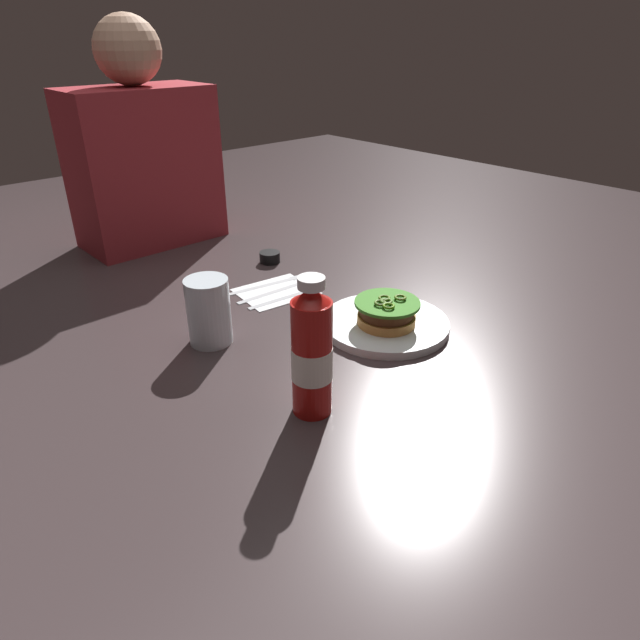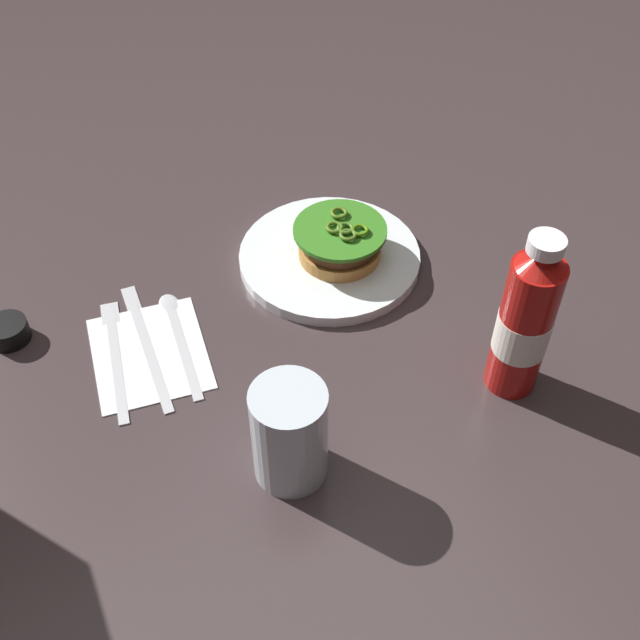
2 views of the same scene
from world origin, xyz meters
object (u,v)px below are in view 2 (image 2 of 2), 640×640
at_px(condiment_cup, 8,331).
at_px(fork_utensil, 114,347).
at_px(dinner_plate, 329,257).
at_px(burger_sandwich, 340,241).
at_px(water_glass, 290,434).
at_px(butter_knife, 144,335).
at_px(spoon_utensil, 177,327).
at_px(napkin, 149,353).
at_px(ketchup_bottle, 525,323).

height_order(condiment_cup, fork_utensil, condiment_cup).
bearing_deg(dinner_plate, burger_sandwich, -132.25).
relative_size(burger_sandwich, fork_utensil, 0.62).
height_order(water_glass, condiment_cup, water_glass).
bearing_deg(fork_utensil, water_glass, -152.82).
xyz_separation_m(butter_knife, fork_utensil, (-0.00, 0.04, 0.00)).
bearing_deg(spoon_utensil, napkin, 118.95).
distance_m(spoon_utensil, fork_utensil, 0.08).
distance_m(condiment_cup, napkin, 0.18).
xyz_separation_m(burger_sandwich, napkin, (-0.05, 0.28, -0.04)).
height_order(ketchup_bottle, napkin, ketchup_bottle).
relative_size(ketchup_bottle, condiment_cup, 4.33).
height_order(napkin, fork_utensil, fork_utensil).
xyz_separation_m(ketchup_bottle, spoon_utensil, (0.24, 0.32, -0.09)).
height_order(ketchup_bottle, condiment_cup, ketchup_bottle).
relative_size(ketchup_bottle, napkin, 1.39).
xyz_separation_m(dinner_plate, condiment_cup, (0.04, 0.41, 0.01)).
bearing_deg(water_glass, burger_sandwich, -35.49).
distance_m(dinner_plate, condiment_cup, 0.42).
xyz_separation_m(burger_sandwich, butter_knife, (-0.02, 0.28, -0.03)).
relative_size(condiment_cup, napkin, 0.32).
bearing_deg(napkin, spoon_utensil, -61.05).
height_order(burger_sandwich, fork_utensil, burger_sandwich).
relative_size(condiment_cup, butter_knife, 0.23).
bearing_deg(condiment_cup, napkin, -123.58).
relative_size(dinner_plate, ketchup_bottle, 1.12).
bearing_deg(condiment_cup, ketchup_bottle, -121.72).
height_order(condiment_cup, butter_knife, condiment_cup).
bearing_deg(ketchup_bottle, condiment_cup, 58.28).
distance_m(napkin, fork_utensil, 0.04).
relative_size(water_glass, napkin, 0.78).
height_order(dinner_plate, burger_sandwich, burger_sandwich).
distance_m(ketchup_bottle, butter_knife, 0.45).
height_order(ketchup_bottle, water_glass, ketchup_bottle).
height_order(water_glass, butter_knife, water_glass).
bearing_deg(dinner_plate, water_glass, 146.92).
bearing_deg(spoon_utensil, water_glass, -169.19).
distance_m(spoon_utensil, butter_knife, 0.04).
relative_size(napkin, butter_knife, 0.71).
relative_size(water_glass, spoon_utensil, 0.67).
bearing_deg(ketchup_bottle, butter_knife, 55.92).
xyz_separation_m(water_glass, napkin, (0.22, 0.09, -0.06)).
bearing_deg(burger_sandwich, condiment_cup, 83.02).
xyz_separation_m(napkin, butter_knife, (0.03, -0.00, 0.00)).
bearing_deg(condiment_cup, water_glass, -143.42).
relative_size(water_glass, fork_utensil, 0.62).
height_order(spoon_utensil, butter_knife, same).
xyz_separation_m(condiment_cup, butter_knife, (-0.07, -0.15, -0.01)).
distance_m(condiment_cup, fork_utensil, 0.13).
bearing_deg(dinner_plate, condiment_cup, 84.12).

